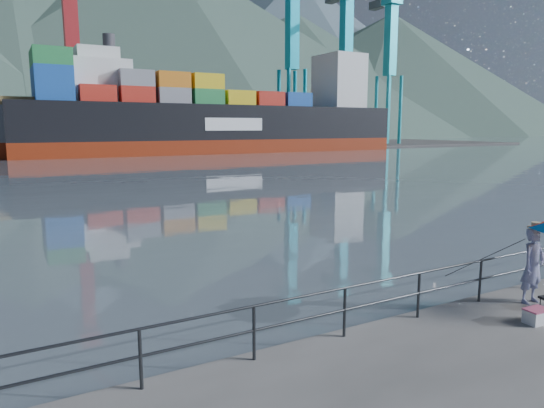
# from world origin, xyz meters

# --- Properties ---
(harbor_water) EXTENTS (500.00, 280.00, 0.00)m
(harbor_water) POSITION_xyz_m (0.00, 130.00, 0.00)
(harbor_water) COLOR slate
(harbor_water) RESTS_ON ground
(far_dock) EXTENTS (200.00, 40.00, 0.40)m
(far_dock) POSITION_xyz_m (10.00, 93.00, 0.00)
(far_dock) COLOR #514F4C
(far_dock) RESTS_ON ground
(guardrail) EXTENTS (22.00, 0.06, 1.03)m
(guardrail) POSITION_xyz_m (0.00, 1.70, 0.52)
(guardrail) COLOR #2D3033
(guardrail) RESTS_ON ground
(mountains) EXTENTS (600.00, 332.80, 80.00)m
(mountains) POSITION_xyz_m (38.82, 207.75, 35.55)
(mountains) COLOR #385147
(mountains) RESTS_ON ground
(port_cranes) EXTENTS (116.00, 28.00, 38.40)m
(port_cranes) POSITION_xyz_m (31.00, 84.00, 16.00)
(port_cranes) COLOR #C14227
(port_cranes) RESTS_ON ground
(container_stacks) EXTENTS (58.00, 5.40, 7.80)m
(container_stacks) POSITION_xyz_m (31.86, 93.45, 2.88)
(container_stacks) COLOR #267F3F
(container_stacks) RESTS_ON ground
(fisherman) EXTENTS (0.66, 0.43, 1.78)m
(fisherman) POSITION_xyz_m (4.01, 1.07, 0.89)
(fisherman) COLOR navy
(fisherman) RESTS_ON ground
(cooler_bag) EXTENTS (0.51, 0.36, 0.29)m
(cooler_bag) POSITION_xyz_m (2.96, 0.25, 0.14)
(cooler_bag) COLOR silver
(cooler_bag) RESTS_ON ground
(fishing_rod) EXTENTS (0.64, 1.73, 1.29)m
(fishing_rod) POSITION_xyz_m (3.51, 2.04, 0.00)
(fishing_rod) COLOR black
(fishing_rod) RESTS_ON ground
(container_ship) EXTENTS (64.86, 10.81, 18.10)m
(container_ship) POSITION_xyz_m (27.99, 71.59, 5.79)
(container_ship) COLOR maroon
(container_ship) RESTS_ON ground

